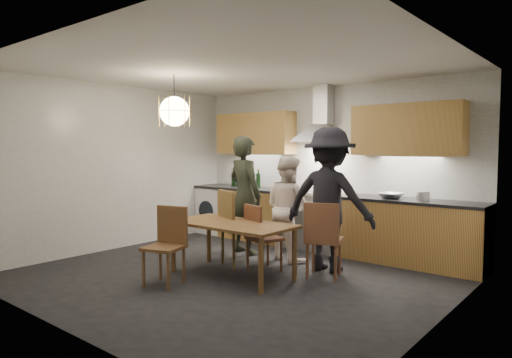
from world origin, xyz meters
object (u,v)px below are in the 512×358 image
Objects in this scene: dining_table at (232,229)px; stock_pot at (423,196)px; person_mid at (288,208)px; mixing_bowl at (391,196)px; chair_back_left at (234,223)px; person_left at (245,195)px; chair_front at (168,239)px; person_right at (329,199)px; wine_bottles at (246,178)px.

stock_pot is (1.70, 1.93, 0.36)m from dining_table.
person_mid is 4.47× the size of mixing_bowl.
chair_back_left is 0.58× the size of person_left.
mixing_bowl reaches higher than chair_front.
person_left is (-0.67, 1.03, 0.30)m from dining_table.
dining_table is 0.86× the size of person_right.
person_mid is 8.79× the size of stock_pot.
wine_bottles reaches higher than chair_back_left.
chair_front is (-0.38, -0.70, -0.07)m from dining_table.
person_right is at bearing -174.36° from person_mid.
dining_table is 1.34m from person_right.
chair_front reaches higher than dining_table.
person_left is 5.33× the size of mixing_bowl.
stock_pot reaches higher than dining_table.
person_left reaches higher than wine_bottles.
chair_back_left is 0.69× the size of person_mid.
mixing_bowl is (1.55, 1.56, 0.35)m from chair_back_left.
wine_bottles is (-1.20, 1.64, 0.47)m from chair_back_left.
mixing_bowl is at bearing 56.32° from dining_table.
stock_pot is at bearing 34.81° from chair_front.
person_left is 1.47m from person_right.
wine_bottles reaches higher than stock_pot.
person_right is (1.19, 1.72, 0.41)m from chair_front.
person_mid is (0.72, 0.10, -0.14)m from person_left.
chair_back_left is at bearing 127.33° from dining_table.
chair_front is 1.37× the size of wine_bottles.
dining_table is at bearing 102.01° from person_mid.
chair_back_left is at bearing 67.85° from chair_front.
stock_pot is (2.37, 0.90, 0.07)m from person_left.
person_right is (1.09, 0.64, 0.34)m from chair_back_left.
person_left is at bearing -49.93° from wine_bottles.
chair_back_left is 2.22m from mixing_bowl.
person_left is (-0.38, 0.66, 0.30)m from chair_back_left.
person_left is 2.54m from stock_pot.
mixing_bowl is (1.93, 0.89, 0.05)m from person_left.
stock_pot reaches higher than mixing_bowl.
mixing_bowl is at bearing -143.52° from person_left.
wine_bottles is at bearing -14.61° from person_mid.
stock_pot is (0.90, 0.92, 0.02)m from person_right.
wine_bottles is at bearing 178.68° from stock_pot.
mixing_bowl is 1.97× the size of stock_pot.
wine_bottles reaches higher than chair_front.
wine_bottles is (-2.29, 0.99, 0.13)m from person_right.
person_right reaches higher than dining_table.
stock_pot is at bearing -147.53° from person_left.
dining_table is 1.07× the size of person_mid.
person_right is at bearing 51.06° from dining_table.
person_right is at bearing -23.44° from wine_bottles.
wine_bottles is (-1.49, 2.01, 0.47)m from dining_table.
person_left is at bearing -8.69° from person_right.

